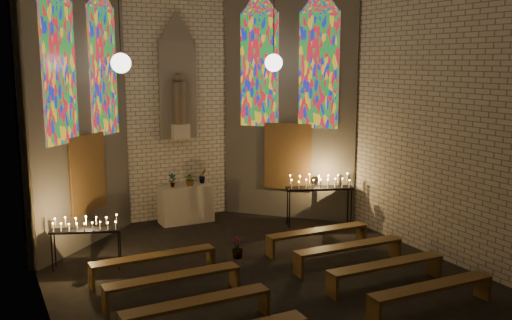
{
  "coord_description": "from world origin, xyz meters",
  "views": [
    {
      "loc": [
        -4.89,
        -8.54,
        4.26
      ],
      "look_at": [
        0.1,
        1.48,
        2.3
      ],
      "focal_mm": 40.0,
      "sensor_mm": 36.0,
      "label": 1
    }
  ],
  "objects_px": {
    "altar": "(186,204)",
    "aisle_flower_pot": "(237,247)",
    "votive_stand_right": "(320,185)",
    "votive_stand_left": "(86,227)"
  },
  "relations": [
    {
      "from": "altar",
      "to": "aisle_flower_pot",
      "type": "height_order",
      "value": "altar"
    },
    {
      "from": "aisle_flower_pot",
      "to": "votive_stand_right",
      "type": "bearing_deg",
      "value": 24.08
    },
    {
      "from": "aisle_flower_pot",
      "to": "votive_stand_left",
      "type": "bearing_deg",
      "value": 164.9
    },
    {
      "from": "altar",
      "to": "votive_stand_left",
      "type": "height_order",
      "value": "votive_stand_left"
    },
    {
      "from": "votive_stand_left",
      "to": "aisle_flower_pot",
      "type": "bearing_deg",
      "value": 5.02
    },
    {
      "from": "votive_stand_right",
      "to": "altar",
      "type": "bearing_deg",
      "value": 168.36
    },
    {
      "from": "aisle_flower_pot",
      "to": "votive_stand_left",
      "type": "relative_size",
      "value": 0.33
    },
    {
      "from": "altar",
      "to": "votive_stand_right",
      "type": "xyz_separation_m",
      "value": [
        3.0,
        -1.85,
        0.59
      ]
    },
    {
      "from": "votive_stand_left",
      "to": "votive_stand_right",
      "type": "relative_size",
      "value": 0.82
    },
    {
      "from": "altar",
      "to": "votive_stand_left",
      "type": "distance_m",
      "value": 3.83
    }
  ]
}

